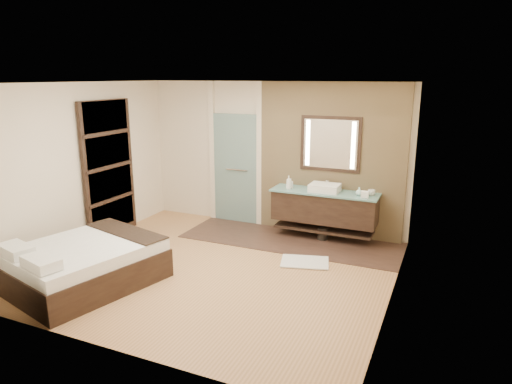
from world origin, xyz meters
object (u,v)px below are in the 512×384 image
at_px(mirror_unit, 330,144).
at_px(bed, 85,264).
at_px(waste_bin, 323,234).
at_px(vanity, 324,207).

relative_size(mirror_unit, bed, 0.49).
distance_m(mirror_unit, waste_bin, 1.57).
bearing_deg(bed, mirror_unit, 67.51).
xyz_separation_m(vanity, bed, (-2.51, -3.08, -0.29)).
distance_m(mirror_unit, bed, 4.37).
bearing_deg(mirror_unit, waste_bin, -88.18).
relative_size(vanity, mirror_unit, 1.75).
bearing_deg(vanity, waste_bin, -81.85).
xyz_separation_m(mirror_unit, bed, (-2.51, -3.31, -1.35)).
height_order(vanity, waste_bin, vanity).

